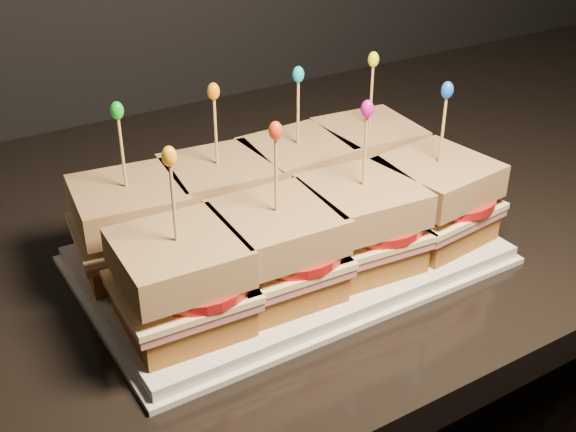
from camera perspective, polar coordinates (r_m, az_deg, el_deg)
granite_slab at (r=0.81m, az=-11.74°, el=-2.86°), size 2.72×0.72×0.04m
platter at (r=0.74m, az=0.00°, el=-3.11°), size 0.40×0.25×0.02m
platter_rim at (r=0.74m, az=0.00°, el=-3.50°), size 0.41×0.26×0.01m
sandwich_0_bread_bot at (r=0.72m, az=-12.05°, el=-2.67°), size 0.11×0.11×0.03m
sandwich_0_ham at (r=0.71m, az=-12.20°, el=-1.48°), size 0.12×0.12×0.01m
sandwich_0_cheese at (r=0.71m, az=-12.26°, el=-0.99°), size 0.12×0.12×0.01m
sandwich_0_tomato at (r=0.70m, az=-11.24°, el=-0.42°), size 0.10×0.10×0.01m
sandwich_0_bread_top at (r=0.70m, az=-12.50°, el=1.06°), size 0.11×0.11×0.03m
sandwich_0_pick at (r=0.67m, az=-12.93°, el=4.56°), size 0.00×0.00×0.09m
sandwich_0_frill at (r=0.66m, az=-13.36°, el=8.11°), size 0.01×0.01×0.02m
sandwich_1_bread_bot at (r=0.75m, az=-5.35°, el=-0.70°), size 0.11×0.11×0.03m
sandwich_1_ham at (r=0.74m, az=-5.41°, el=0.47°), size 0.12×0.11×0.01m
sandwich_1_cheese at (r=0.74m, az=-5.44°, el=0.94°), size 0.12×0.12×0.01m
sandwich_1_tomato at (r=0.74m, az=-4.42°, el=1.50°), size 0.10×0.10×0.01m
sandwich_1_bread_top at (r=0.73m, az=-5.54°, el=2.94°), size 0.11×0.11×0.03m
sandwich_1_pick at (r=0.71m, az=-5.72°, el=6.34°), size 0.00×0.00×0.09m
sandwich_1_frill at (r=0.69m, az=-5.91°, el=9.78°), size 0.01×0.01×0.02m
sandwich_2_bread_bot at (r=0.79m, az=0.75°, el=1.11°), size 0.10×0.10×0.03m
sandwich_2_ham at (r=0.78m, az=0.75°, el=2.23°), size 0.11×0.11×0.01m
sandwich_2_cheese at (r=0.78m, az=0.76°, el=2.69°), size 0.11×0.11×0.01m
sandwich_2_tomato at (r=0.78m, az=1.74°, el=3.22°), size 0.10×0.10×0.01m
sandwich_2_bread_top at (r=0.77m, az=0.77°, el=4.61°), size 0.10×0.10×0.03m
sandwich_2_pick at (r=0.75m, az=0.80°, el=7.86°), size 0.00×0.00×0.09m
sandwich_2_frill at (r=0.73m, az=0.82°, el=11.13°), size 0.01×0.01×0.02m
sandwich_3_bread_bot at (r=0.84m, az=6.20°, el=2.71°), size 0.11×0.11×0.03m
sandwich_3_ham at (r=0.83m, az=6.26°, el=3.78°), size 0.12×0.11×0.01m
sandwich_3_cheese at (r=0.83m, az=6.29°, el=4.22°), size 0.12×0.11×0.01m
sandwich_3_tomato at (r=0.83m, az=7.23°, el=4.72°), size 0.10×0.10×0.01m
sandwich_3_bread_top at (r=0.82m, az=6.40°, el=6.04°), size 0.11×0.11×0.03m
sandwich_3_pick at (r=0.80m, az=6.58°, el=9.12°), size 0.00×0.00×0.09m
sandwich_3_frill at (r=0.79m, az=6.77°, el=12.19°), size 0.01×0.01×0.02m
sandwich_4_bread_bot at (r=0.63m, az=-8.31°, el=-7.34°), size 0.10×0.10×0.03m
sandwich_4_ham at (r=0.62m, az=-8.43°, el=-6.05°), size 0.11×0.11×0.01m
sandwich_4_cheese at (r=0.62m, az=-8.47°, el=-5.52°), size 0.11×0.11×0.01m
sandwich_4_tomato at (r=0.61m, az=-7.27°, el=-4.90°), size 0.10×0.10×0.01m
sandwich_4_bread_top at (r=0.60m, az=-8.67°, el=-3.27°), size 0.10×0.10×0.03m
sandwich_4_pick at (r=0.58m, az=-9.01°, el=0.63°), size 0.00×0.00×0.09m
sandwich_4_frill at (r=0.56m, az=-9.37°, el=4.68°), size 0.01×0.01×0.02m
sandwich_5_bread_bot at (r=0.67m, az=-0.89°, el=-4.85°), size 0.10×0.10×0.03m
sandwich_5_ham at (r=0.66m, az=-0.90°, el=-3.59°), size 0.11×0.11×0.01m
sandwich_5_cheese at (r=0.65m, az=-0.91°, el=-3.08°), size 0.11×0.11×0.01m
sandwich_5_tomato at (r=0.65m, az=0.27°, el=-2.46°), size 0.10×0.10×0.01m
sandwich_5_bread_top at (r=0.64m, az=-0.93°, el=-0.89°), size 0.10×0.10×0.03m
sandwich_5_pick at (r=0.62m, az=-0.96°, el=2.87°), size 0.00×0.00×0.09m
sandwich_5_frill at (r=0.60m, az=-1.00°, el=6.74°), size 0.01×0.01×0.02m
sandwich_6_bread_bot at (r=0.71m, az=5.65°, el=-2.57°), size 0.10×0.10×0.03m
sandwich_6_ham at (r=0.70m, az=5.72°, el=-1.36°), size 0.11×0.11×0.01m
sandwich_6_cheese at (r=0.70m, az=5.75°, el=-0.87°), size 0.12×0.11×0.01m
sandwich_6_tomato at (r=0.70m, az=6.86°, el=-0.28°), size 0.10×0.10×0.01m
sandwich_6_bread_top at (r=0.69m, az=5.87°, el=1.21°), size 0.11×0.11×0.03m
sandwich_6_pick at (r=0.66m, az=6.07°, el=4.78°), size 0.00×0.00×0.09m
sandwich_6_frill at (r=0.65m, az=6.28°, el=8.40°), size 0.01×0.01×0.02m
sandwich_7_bread_bot at (r=0.77m, az=11.33°, el=-0.56°), size 0.11×0.11×0.03m
sandwich_7_ham at (r=0.76m, az=11.45°, el=0.59°), size 0.12×0.11×0.01m
sandwich_7_cheese at (r=0.75m, az=11.50°, el=1.05°), size 0.12×0.12×0.01m
sandwich_7_tomato at (r=0.75m, az=12.54°, el=1.60°), size 0.10×0.10×0.01m
sandwich_7_bread_top at (r=0.74m, az=11.72°, el=3.01°), size 0.11×0.11×0.03m
sandwich_7_pick at (r=0.72m, az=12.09°, el=6.34°), size 0.00×0.00×0.09m
sandwich_7_frill at (r=0.71m, az=12.48°, el=9.70°), size 0.01×0.01×0.02m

